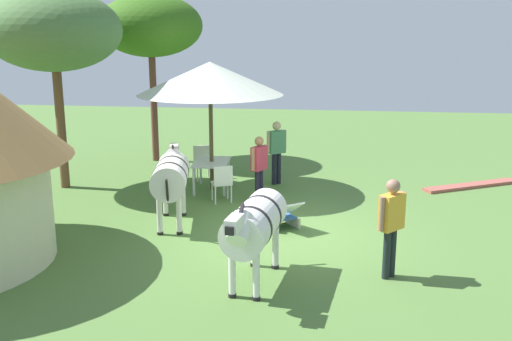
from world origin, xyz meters
TOP-DOWN VIEW (x-y plane):
  - ground_plane at (0.00, 0.00)m, footprint 36.00×36.00m
  - shade_umbrella at (2.88, 2.11)m, footprint 3.58×3.58m
  - patio_dining_table at (2.88, 2.11)m, footprint 1.32×0.95m
  - patio_chair_near_hut at (3.94, 2.59)m, footprint 0.56×0.57m
  - patio_chair_near_lawn at (1.81, 1.64)m, footprint 0.56×0.57m
  - guest_beside_umbrella at (3.66, 0.55)m, footprint 0.44×0.48m
  - guest_behind_table at (1.96, 0.79)m, footprint 0.51×0.37m
  - standing_watcher at (-2.00, -1.86)m, footprint 0.47×0.46m
  - striped_lounge_chair at (0.20, 0.08)m, footprint 0.96×0.91m
  - zebra_nearest_camera at (-2.53, 0.30)m, footprint 2.31×0.90m
  - zebra_by_umbrella at (0.17, 2.39)m, footprint 2.26×0.98m
  - acacia_tree_right_background at (2.64, 5.91)m, footprint 3.30×3.30m
  - acacia_tree_behind_hut at (5.98, 4.52)m, footprint 3.05×3.05m
  - brick_patio_kerb at (4.01, -4.47)m, footprint 1.68×2.62m

SIDE VIEW (x-z plane):
  - ground_plane at x=0.00m, z-range 0.00..0.00m
  - brick_patio_kerb at x=4.01m, z-range 0.00..0.08m
  - striped_lounge_chair at x=0.20m, z-range -0.06..0.57m
  - patio_chair_near_hut at x=3.94m, z-range 0.07..0.97m
  - patio_chair_near_lawn at x=1.81m, z-range 0.07..0.97m
  - patio_dining_table at x=2.88m, z-range 0.28..1.02m
  - guest_behind_table at x=1.96m, z-range 0.16..1.73m
  - guest_beside_umbrella at x=3.66m, z-range 0.17..1.83m
  - zebra_nearest_camera at x=-2.53m, z-range 0.23..1.77m
  - standing_watcher at x=-2.00m, z-range 0.17..1.84m
  - zebra_by_umbrella at x=0.17m, z-range 0.25..1.82m
  - shade_umbrella at x=2.88m, z-range 1.20..4.41m
  - acacia_tree_right_background at x=2.64m, z-range 1.45..6.38m
  - acacia_tree_behind_hut at x=5.98m, z-range 1.55..6.52m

